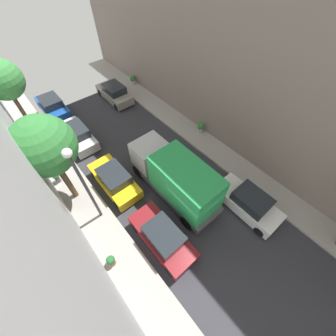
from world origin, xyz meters
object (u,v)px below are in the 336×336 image
object	(u,v)px
parked_car_right_2	(115,93)
lamp_post	(81,179)
delivery_truck	(176,178)
parked_car_left_4	(52,106)
street_tree_2	(44,147)
parked_car_left_3	(77,135)
potted_plant_3	(111,261)
parked_car_left_1	(163,237)
parked_car_left_2	(115,180)
potted_plant_4	(133,79)
parked_car_right_1	(248,203)
potted_plant_2	(56,177)
potted_plant_0	(201,127)
street_tree_0	(2,80)

from	to	relation	value
parked_car_right_2	lamp_post	distance (m)	12.96
delivery_truck	lamp_post	distance (m)	5.39
parked_car_left_4	street_tree_2	world-z (taller)	street_tree_2
parked_car_left_3	potted_plant_3	size ratio (longest dim) A/B	5.21
parked_car_left_1	parked_car_left_2	size ratio (longest dim) A/B	1.00
parked_car_left_1	parked_car_left_3	size ratio (longest dim) A/B	1.00
parked_car_right_2	delivery_truck	bearing A→B (deg)	-102.76
street_tree_2	potted_plant_4	size ratio (longest dim) A/B	7.33
potted_plant_3	parked_car_left_4	bearing A→B (deg)	79.24
parked_car_left_1	parked_car_right_2	world-z (taller)	same
parked_car_left_4	parked_car_right_1	bearing A→B (deg)	-72.88
parked_car_left_3	parked_car_right_1	world-z (taller)	same
parked_car_left_2	delivery_truck	size ratio (longest dim) A/B	0.64
parked_car_left_2	parked_car_left_4	bearing A→B (deg)	90.00
parked_car_left_3	parked_car_left_4	world-z (taller)	same
delivery_truck	lamp_post	world-z (taller)	lamp_post
parked_car_left_2	parked_car_left_3	world-z (taller)	same
parked_car_left_3	potted_plant_2	bearing A→B (deg)	-135.54
parked_car_left_2	potted_plant_4	world-z (taller)	parked_car_left_2
parked_car_left_4	potted_plant_4	distance (m)	8.33
potted_plant_3	parked_car_right_1	bearing A→B (deg)	-17.30
lamp_post	parked_car_left_4	bearing A→B (deg)	81.03
potted_plant_2	potted_plant_0	bearing A→B (deg)	-13.98
parked_car_left_3	parked_car_right_2	world-z (taller)	same
parked_car_right_1	parked_car_left_2	bearing A→B (deg)	128.32
potted_plant_2	lamp_post	distance (m)	5.46
potted_plant_3	lamp_post	bearing A→B (deg)	72.14
potted_plant_0	lamp_post	distance (m)	10.83
delivery_truck	potted_plant_4	xyz separation A→B (m)	(5.60, 13.06, -1.17)
parked_car_left_4	potted_plant_0	bearing A→B (deg)	-52.09
delivery_truck	potted_plant_4	bearing A→B (deg)	66.79
parked_car_left_3	parked_car_left_2	bearing A→B (deg)	-90.00
parked_car_right_2	potted_plant_2	xyz separation A→B (m)	(-8.29, -6.03, -0.10)
parked_car_left_1	parked_car_left_4	world-z (taller)	same
parked_car_right_2	potted_plant_3	distance (m)	15.50
potted_plant_0	parked_car_right_1	bearing A→B (deg)	-112.85
parked_car_right_1	street_tree_0	world-z (taller)	street_tree_0
parked_car_left_4	delivery_truck	xyz separation A→B (m)	(2.70, -13.76, 1.07)
street_tree_0	potted_plant_4	distance (m)	11.27
parked_car_right_1	potted_plant_0	world-z (taller)	parked_car_right_1
parked_car_left_3	street_tree_0	bearing A→B (deg)	118.05
parked_car_left_2	lamp_post	size ratio (longest dim) A/B	0.71
parked_car_right_2	lamp_post	size ratio (longest dim) A/B	0.71
street_tree_0	street_tree_2	xyz separation A→B (m)	(-0.13, -9.05, 0.42)
street_tree_2	potted_plant_3	size ratio (longest dim) A/B	7.70
parked_car_left_2	potted_plant_0	world-z (taller)	parked_car_left_2
potted_plant_2	potted_plant_3	xyz separation A→B (m)	(0.05, -7.09, -0.03)
delivery_truck	potted_plant_2	bearing A→B (deg)	133.51
parked_car_right_1	potted_plant_2	world-z (taller)	parked_car_right_1
parked_car_left_4	potted_plant_2	size ratio (longest dim) A/B	4.96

